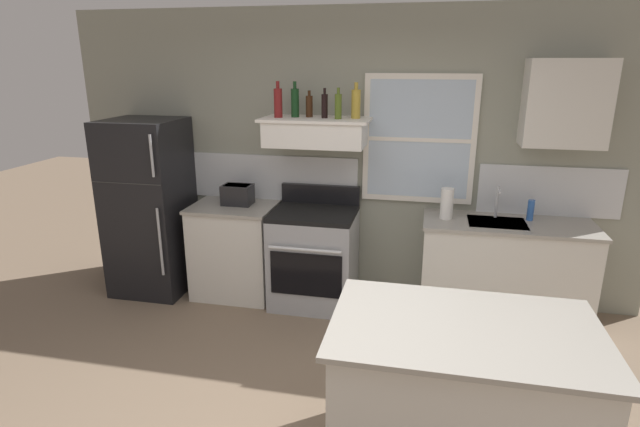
% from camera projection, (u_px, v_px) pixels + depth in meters
% --- Properties ---
extents(back_wall, '(5.40, 0.11, 2.70)m').
position_uv_depth(back_wall, '(351.00, 157.00, 4.75)').
color(back_wall, gray).
rests_on(back_wall, ground_plane).
extents(refrigerator, '(0.70, 0.72, 1.71)m').
position_uv_depth(refrigerator, '(149.00, 207.00, 4.93)').
color(refrigerator, black).
rests_on(refrigerator, ground_plane).
extents(counter_left_of_stove, '(0.79, 0.63, 0.91)m').
position_uv_depth(counter_left_of_stove, '(235.00, 250.00, 4.93)').
color(counter_left_of_stove, silver).
rests_on(counter_left_of_stove, ground_plane).
extents(toaster, '(0.30, 0.20, 0.19)m').
position_uv_depth(toaster, '(238.00, 194.00, 4.80)').
color(toaster, black).
rests_on(toaster, counter_left_of_stove).
extents(stove_range, '(0.76, 0.69, 1.09)m').
position_uv_depth(stove_range, '(314.00, 257.00, 4.73)').
color(stove_range, '#9EA0A5').
rests_on(stove_range, ground_plane).
extents(range_hood_shelf, '(0.96, 0.52, 0.24)m').
position_uv_depth(range_hood_shelf, '(316.00, 132.00, 4.48)').
color(range_hood_shelf, white).
extents(bottle_red_label_wine, '(0.07, 0.07, 0.31)m').
position_uv_depth(bottle_red_label_wine, '(278.00, 102.00, 4.44)').
color(bottle_red_label_wine, maroon).
rests_on(bottle_red_label_wine, range_hood_shelf).
extents(bottle_dark_green_wine, '(0.07, 0.07, 0.31)m').
position_uv_depth(bottle_dark_green_wine, '(295.00, 102.00, 4.47)').
color(bottle_dark_green_wine, '#143819').
rests_on(bottle_dark_green_wine, range_hood_shelf).
extents(bottle_brown_stout, '(0.06, 0.06, 0.23)m').
position_uv_depth(bottle_brown_stout, '(309.00, 106.00, 4.48)').
color(bottle_brown_stout, '#381E0F').
rests_on(bottle_brown_stout, range_hood_shelf).
extents(bottle_balsamic_dark, '(0.06, 0.06, 0.26)m').
position_uv_depth(bottle_balsamic_dark, '(325.00, 106.00, 4.40)').
color(bottle_balsamic_dark, black).
rests_on(bottle_balsamic_dark, range_hood_shelf).
extents(bottle_olive_oil_square, '(0.06, 0.06, 0.27)m').
position_uv_depth(bottle_olive_oil_square, '(338.00, 106.00, 4.33)').
color(bottle_olive_oil_square, '#4C601E').
rests_on(bottle_olive_oil_square, range_hood_shelf).
extents(bottle_champagne_gold_foil, '(0.08, 0.08, 0.31)m').
position_uv_depth(bottle_champagne_gold_foil, '(356.00, 103.00, 4.37)').
color(bottle_champagne_gold_foil, '#B29333').
rests_on(bottle_champagne_gold_foil, range_hood_shelf).
extents(counter_right_with_sink, '(1.43, 0.63, 0.91)m').
position_uv_depth(counter_right_with_sink, '(503.00, 271.00, 4.43)').
color(counter_right_with_sink, silver).
rests_on(counter_right_with_sink, ground_plane).
extents(sink_faucet, '(0.03, 0.17, 0.28)m').
position_uv_depth(sink_faucet, '(498.00, 199.00, 4.35)').
color(sink_faucet, silver).
rests_on(sink_faucet, counter_right_with_sink).
extents(paper_towel_roll, '(0.11, 0.11, 0.27)m').
position_uv_depth(paper_towel_roll, '(447.00, 203.00, 4.36)').
color(paper_towel_roll, white).
rests_on(paper_towel_roll, counter_right_with_sink).
extents(dish_soap_bottle, '(0.06, 0.06, 0.18)m').
position_uv_depth(dish_soap_bottle, '(531.00, 210.00, 4.32)').
color(dish_soap_bottle, blue).
rests_on(dish_soap_bottle, counter_right_with_sink).
extents(kitchen_island, '(1.40, 0.90, 0.91)m').
position_uv_depth(kitchen_island, '(459.00, 400.00, 2.75)').
color(kitchen_island, silver).
rests_on(kitchen_island, ground_plane).
extents(upper_cabinet_right, '(0.64, 0.32, 0.70)m').
position_uv_depth(upper_cabinet_right, '(566.00, 103.00, 4.06)').
color(upper_cabinet_right, silver).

